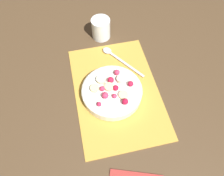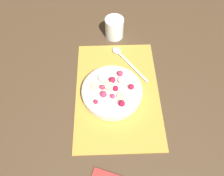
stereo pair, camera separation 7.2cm
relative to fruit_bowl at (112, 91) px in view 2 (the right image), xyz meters
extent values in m
plane|color=#4C3823|center=(-0.01, 0.02, -0.03)|extent=(3.00, 3.00, 0.00)
cube|color=gold|center=(-0.01, 0.02, -0.02)|extent=(0.44, 0.29, 0.01)
cylinder|color=silver|center=(0.00, 0.00, -0.01)|extent=(0.21, 0.21, 0.03)
torus|color=silver|center=(0.00, 0.00, 0.01)|extent=(0.21, 0.21, 0.01)
cylinder|color=white|center=(0.00, 0.00, 0.01)|extent=(0.19, 0.19, 0.00)
cylinder|color=beige|center=(-0.01, -0.01, 0.02)|extent=(0.04, 0.04, 0.01)
cylinder|color=beige|center=(0.03, 0.03, 0.02)|extent=(0.04, 0.04, 0.01)
cylinder|color=#F4EAB7|center=(-0.04, -0.03, 0.02)|extent=(0.05, 0.05, 0.01)
cylinder|color=beige|center=(-0.01, -0.06, 0.02)|extent=(0.04, 0.04, 0.01)
cylinder|color=#F4EAB7|center=(-0.03, 0.04, 0.02)|extent=(0.04, 0.04, 0.01)
sphere|color=#DB3356|center=(-0.06, 0.03, 0.02)|extent=(0.02, 0.02, 0.02)
sphere|color=red|center=(-0.03, 0.00, 0.02)|extent=(0.02, 0.02, 0.02)
sphere|color=red|center=(0.00, 0.06, 0.02)|extent=(0.02, 0.02, 0.02)
sphere|color=#DB3356|center=(0.00, -0.03, 0.02)|extent=(0.02, 0.02, 0.02)
sphere|color=#DB3356|center=(0.03, -0.03, 0.02)|extent=(0.02, 0.02, 0.02)
sphere|color=#D12347|center=(0.05, -0.05, 0.02)|extent=(0.01, 0.01, 0.01)
sphere|color=#B21433|center=(0.06, 0.03, 0.02)|extent=(0.02, 0.02, 0.02)
sphere|color=#DB3356|center=(0.03, 0.00, 0.02)|extent=(0.02, 0.02, 0.02)
sphere|color=#B21433|center=(0.00, 0.01, 0.02)|extent=(0.02, 0.02, 0.02)
cube|color=silver|center=(-0.11, 0.08, -0.02)|extent=(0.14, 0.10, 0.00)
ellipsoid|color=silver|center=(-0.20, 0.02, -0.02)|extent=(0.05, 0.05, 0.01)
cylinder|color=white|center=(-0.29, 0.02, 0.02)|extent=(0.08, 0.08, 0.08)
camera|label=1|loc=(0.38, -0.08, 0.63)|focal=35.00mm
camera|label=2|loc=(0.39, -0.01, 0.63)|focal=35.00mm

